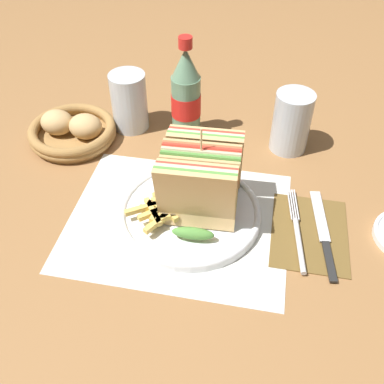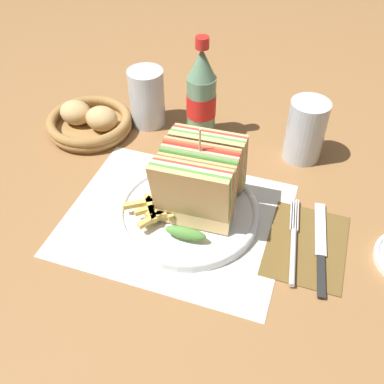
# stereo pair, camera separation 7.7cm
# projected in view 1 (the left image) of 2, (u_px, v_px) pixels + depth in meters

# --- Properties ---
(ground_plane) EXTENTS (4.00, 4.00, 0.00)m
(ground_plane) POSITION_uv_depth(u_px,v_px,m) (204.00, 228.00, 0.76)
(ground_plane) COLOR olive
(placemat) EXTENTS (0.38, 0.30, 0.00)m
(placemat) POSITION_uv_depth(u_px,v_px,m) (178.00, 220.00, 0.78)
(placemat) COLOR silver
(placemat) RESTS_ON ground_plane
(plate_main) EXTENTS (0.25, 0.25, 0.02)m
(plate_main) POSITION_uv_depth(u_px,v_px,m) (190.00, 212.00, 0.78)
(plate_main) COLOR white
(plate_main) RESTS_ON ground_plane
(club_sandwich) EXTENTS (0.13, 0.18, 0.17)m
(club_sandwich) POSITION_uv_depth(u_px,v_px,m) (201.00, 180.00, 0.74)
(club_sandwich) COLOR tan
(club_sandwich) RESTS_ON plate_main
(fries_pile) EXTENTS (0.12, 0.11, 0.02)m
(fries_pile) POSITION_uv_depth(u_px,v_px,m) (163.00, 210.00, 0.75)
(fries_pile) COLOR #E0B756
(fries_pile) RESTS_ON plate_main
(ketchup_blob) EXTENTS (0.03, 0.03, 0.01)m
(ketchup_blob) POSITION_uv_depth(u_px,v_px,m) (170.00, 200.00, 0.78)
(ketchup_blob) COLOR maroon
(ketchup_blob) RESTS_ON plate_main
(napkin) EXTENTS (0.13, 0.17, 0.00)m
(napkin) POSITION_uv_depth(u_px,v_px,m) (309.00, 232.00, 0.75)
(napkin) COLOR brown
(napkin) RESTS_ON ground_plane
(fork) EXTENTS (0.04, 0.19, 0.01)m
(fork) POSITION_uv_depth(u_px,v_px,m) (298.00, 236.00, 0.74)
(fork) COLOR silver
(fork) RESTS_ON napkin
(knife) EXTENTS (0.04, 0.20, 0.00)m
(knife) POSITION_uv_depth(u_px,v_px,m) (324.00, 234.00, 0.75)
(knife) COLOR black
(knife) RESTS_ON napkin
(coke_bottle_near) EXTENTS (0.06, 0.06, 0.22)m
(coke_bottle_near) POSITION_uv_depth(u_px,v_px,m) (186.00, 96.00, 0.90)
(coke_bottle_near) COLOR slate
(coke_bottle_near) RESTS_ON ground_plane
(glass_near) EXTENTS (0.08, 0.08, 0.12)m
(glass_near) POSITION_uv_depth(u_px,v_px,m) (291.00, 126.00, 0.89)
(glass_near) COLOR silver
(glass_near) RESTS_ON ground_plane
(glass_far) EXTENTS (0.08, 0.08, 0.12)m
(glass_far) POSITION_uv_depth(u_px,v_px,m) (129.00, 102.00, 0.94)
(glass_far) COLOR silver
(glass_far) RESTS_ON ground_plane
(bread_basket) EXTENTS (0.18, 0.18, 0.06)m
(bread_basket) POSITION_uv_depth(u_px,v_px,m) (72.00, 131.00, 0.93)
(bread_basket) COLOR olive
(bread_basket) RESTS_ON ground_plane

